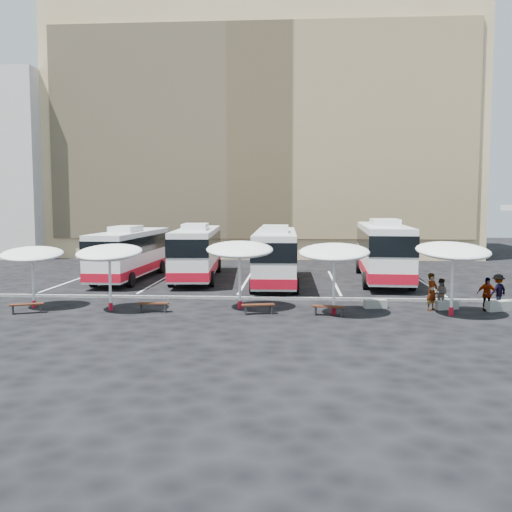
# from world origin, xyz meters

# --- Properties ---
(ground) EXTENTS (120.00, 120.00, 0.00)m
(ground) POSITION_xyz_m (0.00, 0.00, 0.00)
(ground) COLOR black
(ground) RESTS_ON ground
(sandstone_building) EXTENTS (42.00, 18.25, 29.60)m
(sandstone_building) POSITION_xyz_m (0.00, 31.87, 12.63)
(sandstone_building) COLOR tan
(sandstone_building) RESTS_ON ground
(curb_divider) EXTENTS (34.00, 0.25, 0.15)m
(curb_divider) POSITION_xyz_m (0.00, 0.50, 0.07)
(curb_divider) COLOR black
(curb_divider) RESTS_ON ground
(bay_lines) EXTENTS (24.15, 12.00, 0.01)m
(bay_lines) POSITION_xyz_m (0.00, 8.00, 0.01)
(bay_lines) COLOR white
(bay_lines) RESTS_ON ground
(bus_0) EXTENTS (3.06, 12.02, 3.79)m
(bus_0) POSITION_xyz_m (-8.20, 8.49, 1.94)
(bus_0) COLOR silver
(bus_0) RESTS_ON ground
(bus_1) EXTENTS (3.56, 12.60, 3.95)m
(bus_1) POSITION_xyz_m (-3.60, 9.08, 2.02)
(bus_1) COLOR silver
(bus_1) RESTS_ON ground
(bus_2) EXTENTS (3.04, 12.43, 3.93)m
(bus_2) POSITION_xyz_m (2.05, 6.57, 2.01)
(bus_2) COLOR silver
(bus_2) RESTS_ON ground
(bus_3) EXTENTS (3.72, 13.69, 4.30)m
(bus_3) POSITION_xyz_m (9.39, 9.02, 2.20)
(bus_3) COLOR silver
(bus_3) RESTS_ON ground
(sunshade_0) EXTENTS (3.75, 3.78, 3.23)m
(sunshade_0) POSITION_xyz_m (-10.05, -2.74, 2.75)
(sunshade_0) COLOR silver
(sunshade_0) RESTS_ON ground
(sunshade_1) EXTENTS (3.47, 3.51, 3.41)m
(sunshade_1) POSITION_xyz_m (-5.88, -3.21, 2.89)
(sunshade_1) COLOR silver
(sunshade_1) RESTS_ON ground
(sunshade_2) EXTENTS (3.76, 3.80, 3.54)m
(sunshade_2) POSITION_xyz_m (0.54, -2.34, 3.01)
(sunshade_2) COLOR silver
(sunshade_2) RESTS_ON ground
(sunshade_3) EXTENTS (3.74, 3.78, 3.54)m
(sunshade_3) POSITION_xyz_m (5.19, -3.55, 3.00)
(sunshade_3) COLOR silver
(sunshade_3) RESTS_ON ground
(sunshade_4) EXTENTS (3.84, 3.88, 3.62)m
(sunshade_4) POSITION_xyz_m (10.77, -3.44, 3.08)
(sunshade_4) COLOR silver
(sunshade_4) RESTS_ON ground
(wood_bench_0) EXTENTS (1.60, 0.96, 0.48)m
(wood_bench_0) POSITION_xyz_m (-9.70, -4.28, 0.37)
(wood_bench_0) COLOR black
(wood_bench_0) RESTS_ON ground
(wood_bench_1) EXTENTS (1.54, 0.50, 0.47)m
(wood_bench_1) POSITION_xyz_m (-3.64, -3.53, 0.36)
(wood_bench_1) COLOR black
(wood_bench_1) RESTS_ON ground
(wood_bench_2) EXTENTS (1.63, 0.77, 0.48)m
(wood_bench_2) POSITION_xyz_m (1.55, -3.69, 0.37)
(wood_bench_2) COLOR black
(wood_bench_2) RESTS_ON ground
(wood_bench_3) EXTENTS (1.60, 0.68, 0.48)m
(wood_bench_3) POSITION_xyz_m (4.92, -3.86, 0.36)
(wood_bench_3) COLOR black
(wood_bench_3) RESTS_ON ground
(conc_bench_0) EXTENTS (1.20, 0.56, 0.43)m
(conc_bench_0) POSITION_xyz_m (7.43, -1.71, 0.22)
(conc_bench_0) COLOR gray
(conc_bench_0) RESTS_ON ground
(conc_bench_1) EXTENTS (1.25, 0.74, 0.44)m
(conc_bench_1) POSITION_xyz_m (10.98, -1.82, 0.22)
(conc_bench_1) COLOR gray
(conc_bench_1) RESTS_ON ground
(conc_bench_2) EXTENTS (1.39, 0.89, 0.49)m
(conc_bench_2) POSITION_xyz_m (13.44, -2.07, 0.25)
(conc_bench_2) COLOR gray
(conc_bench_2) RESTS_ON ground
(passenger_0) EXTENTS (0.81, 0.78, 1.87)m
(passenger_0) POSITION_xyz_m (10.16, -2.17, 0.94)
(passenger_0) COLOR black
(passenger_0) RESTS_ON ground
(passenger_1) EXTENTS (0.93, 0.86, 1.53)m
(passenger_1) POSITION_xyz_m (10.76, -1.55, 0.77)
(passenger_1) COLOR black
(passenger_1) RESTS_ON ground
(passenger_2) EXTENTS (0.99, 0.41, 1.68)m
(passenger_2) POSITION_xyz_m (12.84, -2.10, 0.84)
(passenger_2) COLOR black
(passenger_2) RESTS_ON ground
(passenger_3) EXTENTS (1.27, 1.13, 1.71)m
(passenger_3) POSITION_xyz_m (13.77, -0.94, 0.86)
(passenger_3) COLOR black
(passenger_3) RESTS_ON ground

